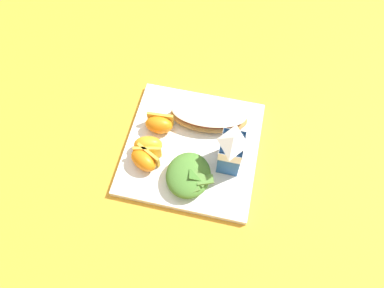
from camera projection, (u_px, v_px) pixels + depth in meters
ground at (192, 149)px, 0.77m from camera, size 3.00×3.00×0.00m
white_plate at (192, 148)px, 0.76m from camera, size 0.28×0.28×0.02m
cheesy_pizza_bread at (209, 116)px, 0.77m from camera, size 0.09×0.18×0.04m
green_salad_pile at (189, 175)px, 0.70m from camera, size 0.10×0.10×0.05m
milk_carton at (231, 150)px, 0.69m from camera, size 0.06×0.05×0.11m
orange_wedge_front at (159, 124)px, 0.76m from camera, size 0.04×0.06×0.04m
orange_wedge_middle at (148, 146)px, 0.73m from camera, size 0.05×0.07×0.04m
orange_wedge_rear at (144, 160)px, 0.72m from camera, size 0.06×0.07×0.04m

